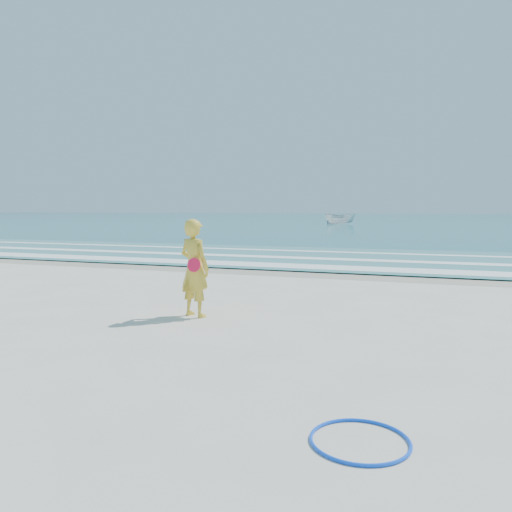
% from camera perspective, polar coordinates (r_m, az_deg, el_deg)
% --- Properties ---
extents(ground, '(400.00, 400.00, 0.00)m').
position_cam_1_polar(ground, '(8.28, -11.36, -9.35)').
color(ground, silver).
rests_on(ground, ground).
extents(wet_sand, '(400.00, 2.40, 0.00)m').
position_cam_1_polar(wet_sand, '(16.50, 5.03, -1.87)').
color(wet_sand, '#B2A893').
rests_on(wet_sand, ground).
extents(ocean, '(400.00, 190.00, 0.04)m').
position_cam_1_polar(ocean, '(111.93, 17.76, 4.13)').
color(ocean, '#19727F').
rests_on(ocean, ground).
extents(shallow, '(400.00, 10.00, 0.01)m').
position_cam_1_polar(shallow, '(21.34, 8.47, -0.13)').
color(shallow, '#59B7AD').
rests_on(shallow, ocean).
extents(foam_near, '(400.00, 1.40, 0.01)m').
position_cam_1_polar(foam_near, '(17.75, 6.11, -1.20)').
color(foam_near, white).
rests_on(foam_near, shallow).
extents(foam_mid, '(400.00, 0.90, 0.01)m').
position_cam_1_polar(foam_mid, '(20.56, 8.03, -0.31)').
color(foam_mid, white).
rests_on(foam_mid, shallow).
extents(foam_far, '(400.00, 0.60, 0.01)m').
position_cam_1_polar(foam_far, '(23.79, 9.67, 0.44)').
color(foam_far, white).
rests_on(foam_far, shallow).
extents(hoop, '(1.01, 1.01, 0.03)m').
position_cam_1_polar(hoop, '(4.88, 11.79, -19.94)').
color(hoop, '#0D4DF9').
rests_on(hoop, ground).
extents(boat, '(4.33, 2.69, 1.57)m').
position_cam_1_polar(boat, '(66.51, 9.63, 4.28)').
color(boat, silver).
rests_on(boat, ocean).
extents(woman, '(0.80, 0.65, 1.90)m').
position_cam_1_polar(woman, '(9.74, -7.04, -1.36)').
color(woman, gold).
rests_on(woman, ground).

